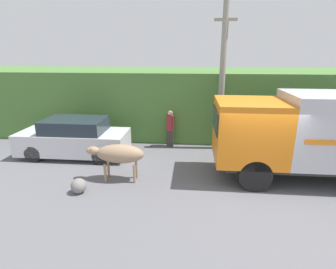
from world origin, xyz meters
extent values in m
plane|color=slate|center=(0.00, 0.00, 0.00)|extent=(60.00, 60.00, 0.00)
cube|color=#4C7A38|center=(0.00, 6.64, 1.64)|extent=(32.00, 5.54, 3.28)
cube|color=#99ADB7|center=(-3.02, 5.40, 1.28)|extent=(5.03, 2.40, 2.56)
cube|color=#4C4742|center=(-3.02, 5.40, 2.64)|extent=(5.33, 2.70, 0.16)
cube|color=#2D2D2D|center=(2.41, 0.72, 0.60)|extent=(6.75, 1.77, 0.18)
cube|color=orange|center=(-0.16, 0.72, 1.68)|extent=(2.20, 2.22, 1.98)
cube|color=#232D38|center=(-1.28, 0.72, 2.04)|extent=(0.04, 1.88, 0.69)
cylinder|color=black|center=(-0.05, -0.15, 0.51)|extent=(1.02, 0.49, 1.02)
ellipsoid|color=#9E7F60|center=(-4.40, 0.06, 0.95)|extent=(1.60, 0.63, 0.63)
ellipsoid|color=#9E7F60|center=(-5.32, 0.06, 1.03)|extent=(0.47, 0.28, 0.28)
cone|color=#B7AD93|center=(-5.32, -0.05, 1.17)|extent=(0.06, 0.06, 0.11)
cone|color=#B7AD93|center=(-5.32, 0.17, 1.17)|extent=(0.06, 0.06, 0.11)
cylinder|color=#9E7F60|center=(-4.89, -0.12, 0.32)|extent=(0.09, 0.09, 0.63)
cylinder|color=#9E7F60|center=(-4.89, 0.23, 0.32)|extent=(0.09, 0.09, 0.63)
cylinder|color=#9E7F60|center=(-3.90, -0.12, 0.32)|extent=(0.09, 0.09, 0.63)
cylinder|color=#9E7F60|center=(-3.90, 0.23, 0.32)|extent=(0.09, 0.09, 0.63)
cube|color=silver|center=(-6.90, 2.02, 0.62)|extent=(4.42, 1.73, 0.88)
cube|color=#232D38|center=(-6.79, 2.02, 1.33)|extent=(2.43, 1.59, 0.54)
cylinder|color=black|center=(-8.27, 1.29, 0.33)|extent=(0.66, 0.28, 0.66)
cylinder|color=black|center=(-5.53, 1.29, 0.33)|extent=(0.66, 0.28, 0.66)
cube|color=#38332D|center=(-3.02, 3.56, 0.39)|extent=(0.31, 0.22, 0.78)
cylinder|color=maroon|center=(-3.02, 3.56, 1.12)|extent=(0.38, 0.38, 0.68)
sphere|color=#DBB28E|center=(-3.02, 3.56, 1.57)|extent=(0.22, 0.22, 0.22)
cylinder|color=gray|center=(-0.83, 3.49, 3.07)|extent=(0.25, 0.25, 6.14)
cube|color=gray|center=(-0.83, 3.49, 5.40)|extent=(0.90, 0.20, 0.10)
sphere|color=gray|center=(-5.48, -0.92, 0.23)|extent=(0.47, 0.47, 0.47)
camera|label=1|loc=(-2.06, -7.86, 4.16)|focal=28.00mm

